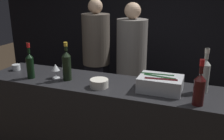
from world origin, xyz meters
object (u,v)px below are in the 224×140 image
(bowl_white, at_px, (99,83))
(red_wine_bottle_tall, at_px, (199,88))
(ice_bin_with_bottles, at_px, (160,83))
(white_wine_bottle, at_px, (205,74))
(champagne_bottle, at_px, (67,65))
(wine_glass, at_px, (56,68))
(red_wine_bottle_burgundy, at_px, (30,64))
(person_blond_tee, at_px, (96,53))
(candle_votive, at_px, (16,67))
(person_in_hoodie, at_px, (131,62))

(bowl_white, distance_m, red_wine_bottle_tall, 0.81)
(ice_bin_with_bottles, bearing_deg, white_wine_bottle, 16.80)
(ice_bin_with_bottles, xyz_separation_m, champagne_bottle, (-0.85, -0.04, 0.08))
(bowl_white, xyz_separation_m, white_wine_bottle, (0.83, 0.20, 0.12))
(bowl_white, relative_size, champagne_bottle, 0.44)
(wine_glass, relative_size, red_wine_bottle_burgundy, 0.41)
(bowl_white, distance_m, person_blond_tee, 1.65)
(red_wine_bottle_burgundy, bearing_deg, white_wine_bottle, 8.07)
(white_wine_bottle, bearing_deg, bowl_white, -166.25)
(bowl_white, relative_size, red_wine_bottle_tall, 0.46)
(candle_votive, distance_m, champagne_bottle, 0.66)
(wine_glass, height_order, white_wine_bottle, white_wine_bottle)
(white_wine_bottle, relative_size, champagne_bottle, 1.03)
(red_wine_bottle_burgundy, bearing_deg, champagne_bottle, 12.56)
(wine_glass, bearing_deg, person_blond_tee, 98.96)
(wine_glass, bearing_deg, person_in_hoodie, 72.34)
(red_wine_bottle_burgundy, bearing_deg, bowl_white, 1.06)
(white_wine_bottle, relative_size, person_in_hoodie, 0.21)
(candle_votive, bearing_deg, ice_bin_with_bottles, -1.14)
(red_wine_bottle_tall, bearing_deg, white_wine_bottle, 84.19)
(red_wine_bottle_tall, bearing_deg, candle_votive, 173.72)
(red_wine_bottle_burgundy, distance_m, person_in_hoodie, 1.45)
(champagne_bottle, bearing_deg, ice_bin_with_bottles, 2.63)
(white_wine_bottle, xyz_separation_m, person_blond_tee, (-1.53, 1.29, -0.26))
(ice_bin_with_bottles, relative_size, bowl_white, 2.23)
(candle_votive, distance_m, person_blond_tee, 1.40)
(ice_bin_with_bottles, relative_size, wine_glass, 2.56)
(champagne_bottle, xyz_separation_m, person_in_hoodie, (0.26, 1.22, -0.27))
(bowl_white, xyz_separation_m, red_wine_bottle_burgundy, (-0.70, -0.01, 0.10))
(ice_bin_with_bottles, relative_size, white_wine_bottle, 0.96)
(ice_bin_with_bottles, height_order, person_in_hoodie, person_in_hoodie)
(ice_bin_with_bottles, relative_size, person_blond_tee, 0.20)
(red_wine_bottle_tall, xyz_separation_m, person_in_hoodie, (-0.89, 1.35, -0.26))
(white_wine_bottle, bearing_deg, person_in_hoodie, 130.49)
(person_in_hoodie, bearing_deg, bowl_white, 121.16)
(ice_bin_with_bottles, xyz_separation_m, white_wine_bottle, (0.33, 0.10, 0.08))
(red_wine_bottle_burgundy, height_order, person_blond_tee, person_blond_tee)
(wine_glass, bearing_deg, white_wine_bottle, 5.92)
(ice_bin_with_bottles, height_order, candle_votive, ice_bin_with_bottles)
(champagne_bottle, bearing_deg, red_wine_bottle_burgundy, -167.44)
(red_wine_bottle_burgundy, bearing_deg, red_wine_bottle_tall, -1.99)
(champagne_bottle, bearing_deg, red_wine_bottle_tall, -6.39)
(person_in_hoodie, xyz_separation_m, person_blond_tee, (-0.61, 0.21, 0.02))
(bowl_white, bearing_deg, person_in_hoodie, 93.89)
(bowl_white, xyz_separation_m, wine_glass, (-0.47, 0.07, 0.06))
(white_wine_bottle, xyz_separation_m, red_wine_bottle_tall, (-0.03, -0.27, -0.02))
(ice_bin_with_bottles, distance_m, red_wine_bottle_tall, 0.36)
(ice_bin_with_bottles, xyz_separation_m, red_wine_bottle_tall, (0.31, -0.17, 0.06))
(person_in_hoodie, bearing_deg, person_blond_tee, 8.51)
(bowl_white, height_order, wine_glass, wine_glass)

